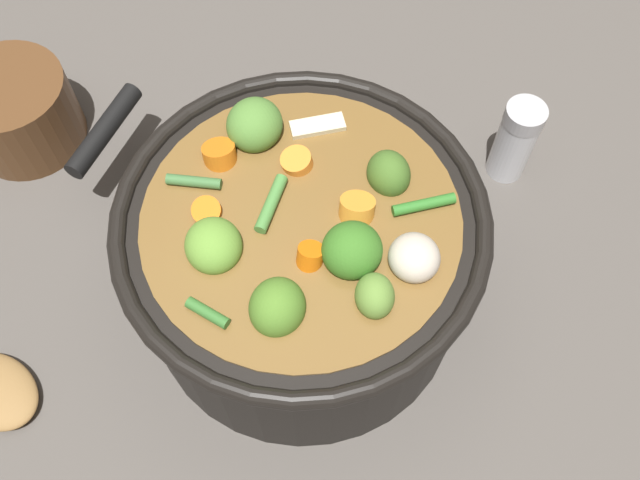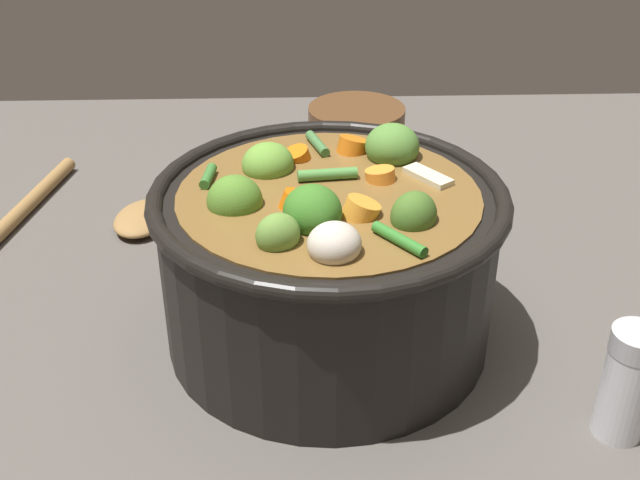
# 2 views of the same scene
# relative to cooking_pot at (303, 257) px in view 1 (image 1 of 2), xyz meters

# --- Properties ---
(ground_plane) EXTENTS (1.10, 1.10, 0.00)m
(ground_plane) POSITION_rel_cooking_pot_xyz_m (-0.00, 0.00, -0.07)
(ground_plane) COLOR #514C47
(cooking_pot) EXTENTS (0.27, 0.27, 0.16)m
(cooking_pot) POSITION_rel_cooking_pot_xyz_m (0.00, 0.00, 0.00)
(cooking_pot) COLOR black
(cooking_pot) RESTS_ON ground_plane
(salt_shaker) EXTENTS (0.04, 0.04, 0.09)m
(salt_shaker) POSITION_rel_cooking_pot_xyz_m (0.12, 0.20, -0.03)
(salt_shaker) COLOR silver
(salt_shaker) RESTS_ON ground_plane
(small_saucepan) EXTENTS (0.17, 0.11, 0.07)m
(small_saucepan) POSITION_rel_cooking_pot_xyz_m (-0.32, 0.05, -0.03)
(small_saucepan) COLOR brown
(small_saucepan) RESTS_ON ground_plane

